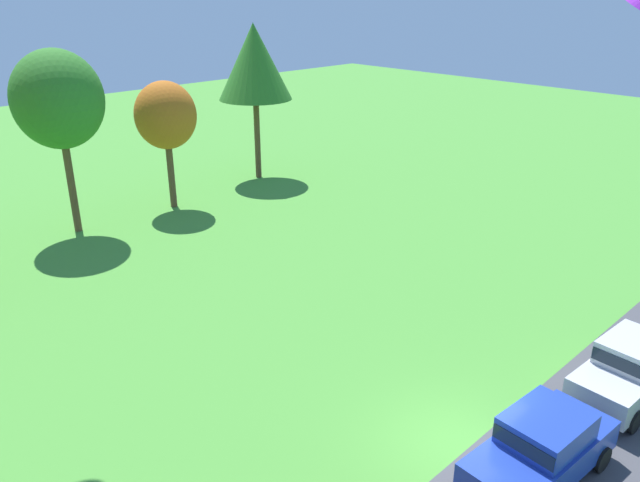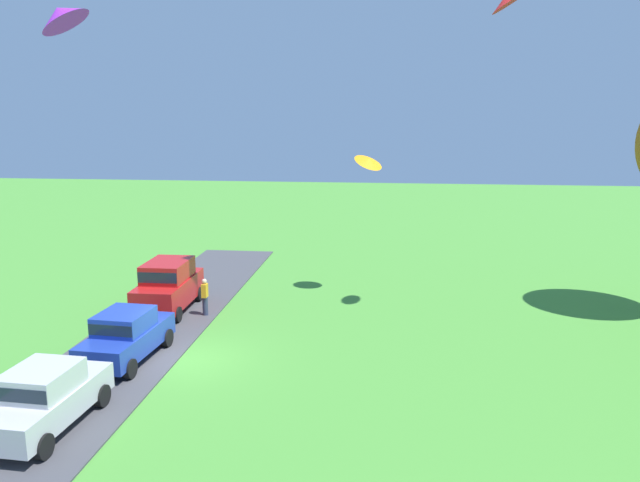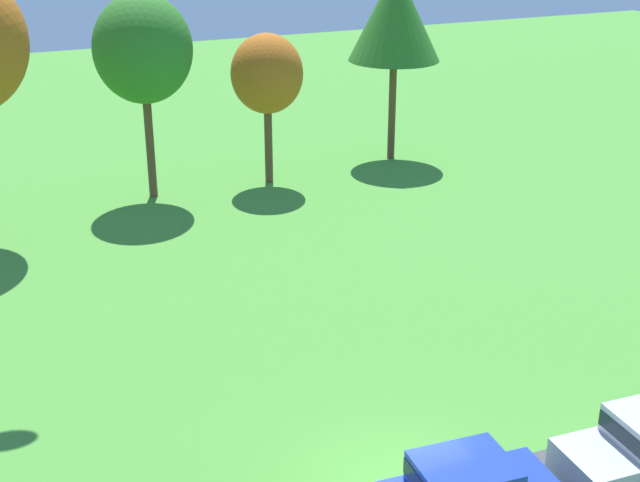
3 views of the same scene
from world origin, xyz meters
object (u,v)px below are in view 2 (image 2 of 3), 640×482
person_on_lawn (205,297)px  kite_delta_trailing_tail (61,15)px  car_sedan_mid_row (45,396)px  kite_delta_low_drifter (369,160)px  car_sedan_by_flagpole (126,334)px  car_suv_far_end (168,284)px

person_on_lawn → kite_delta_trailing_tail: kite_delta_trailing_tail is taller
car_sedan_mid_row → kite_delta_trailing_tail: (0.73, 1.79, 10.02)m
kite_delta_trailing_tail → kite_delta_low_drifter: size_ratio=0.86×
kite_delta_low_drifter → car_sedan_by_flagpole: bearing=-40.4°
car_sedan_by_flagpole → person_on_lawn: (-5.33, 1.28, -0.16)m
car_sedan_by_flagpole → kite_delta_low_drifter: kite_delta_low_drifter is taller
car_suv_far_end → car_sedan_mid_row: car_suv_far_end is taller
car_sedan_mid_row → kite_delta_low_drifter: bearing=150.3°
car_suv_far_end → kite_delta_low_drifter: bearing=114.0°
car_suv_far_end → kite_delta_low_drifter: 10.99m
person_on_lawn → car_sedan_by_flagpole: bearing=-13.5°
car_sedan_mid_row → kite_delta_low_drifter: (-14.75, 8.41, 5.58)m
kite_delta_trailing_tail → kite_delta_low_drifter: (-15.48, 6.62, -4.44)m
car_suv_far_end → person_on_lawn: car_suv_far_end is taller
person_on_lawn → kite_delta_low_drifter: 10.02m
car_suv_far_end → car_sedan_mid_row: bearing=1.9°
car_sedan_by_flagpole → kite_delta_trailing_tail: size_ratio=3.73×
car_sedan_by_flagpole → car_sedan_mid_row: bearing=-1.9°
car_sedan_mid_row → kite_delta_trailing_tail: bearing=67.8°
car_sedan_mid_row → kite_delta_low_drifter: kite_delta_low_drifter is taller
car_sedan_by_flagpole → kite_delta_trailing_tail: (5.78, 1.62, 10.02)m
car_suv_far_end → kite_delta_low_drifter: size_ratio=3.31×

